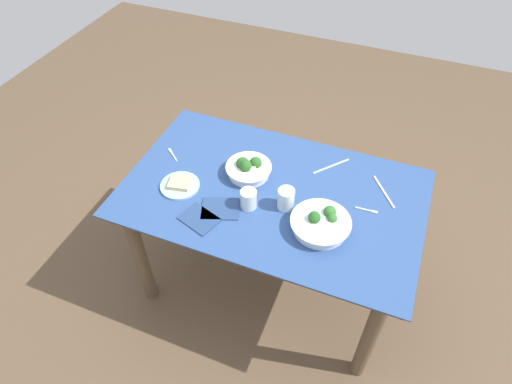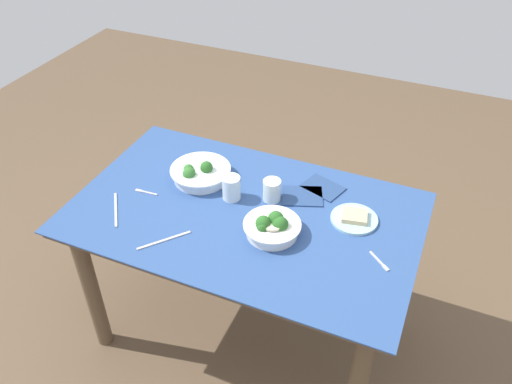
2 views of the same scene
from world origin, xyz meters
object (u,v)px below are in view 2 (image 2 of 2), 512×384
table_knife_left (164,240)px  water_glass_center (272,190)px  broccoli_bowl_near (272,227)px  fork_by_far_bowl (380,262)px  fork_by_near_bowl (145,192)px  water_glass_side (231,188)px  napkin_folded_upper (302,196)px  broccoli_bowl_far (200,173)px  bread_side_plate (354,218)px  table_knife_right (116,210)px  napkin_folded_lower (323,188)px

table_knife_left → water_glass_center: bearing=-175.5°
broccoli_bowl_near → fork_by_far_bowl: (0.41, 0.01, -0.03)m
broccoli_bowl_near → fork_by_near_bowl: broccoli_bowl_near is taller
water_glass_side → napkin_folded_upper: bearing=24.4°
broccoli_bowl_far → napkin_folded_upper: 0.45m
bread_side_plate → napkin_folded_upper: bread_side_plate is taller
fork_by_far_bowl → napkin_folded_upper: 0.46m
bread_side_plate → table_knife_left: (-0.63, -0.40, -0.01)m
table_knife_right → napkin_folded_upper: bearing=83.8°
fork_by_far_bowl → napkin_folded_lower: 0.47m
napkin_folded_lower → water_glass_side: bearing=-147.4°
water_glass_center → napkin_folded_lower: water_glass_center is taller
table_knife_left → water_glass_side: bearing=-160.3°
water_glass_side → bread_side_plate: bearing=6.9°
bread_side_plate → napkin_folded_upper: size_ratio=1.12×
bread_side_plate → napkin_folded_upper: (-0.24, 0.06, -0.01)m
water_glass_center → napkin_folded_upper: 0.14m
water_glass_center → table_knife_left: bearing=-125.5°
bread_side_plate → fork_by_near_bowl: 0.87m
bread_side_plate → broccoli_bowl_near: bearing=-143.3°
fork_by_near_bowl → bread_side_plate: bearing=-171.8°
bread_side_plate → water_glass_center: size_ratio=2.00×
napkin_folded_upper → fork_by_near_bowl: bearing=-159.2°
broccoli_bowl_far → broccoli_bowl_near: 0.46m
bread_side_plate → water_glass_center: bearing=-179.3°
broccoli_bowl_far → broccoli_bowl_near: size_ratio=1.18×
fork_by_far_bowl → table_knife_right: (-1.05, -0.13, -0.00)m
bread_side_plate → fork_by_near_bowl: bread_side_plate is taller
table_knife_left → napkin_folded_upper: 0.60m
fork_by_far_bowl → napkin_folded_upper: bearing=-173.0°
broccoli_bowl_far → fork_by_near_bowl: (-0.17, -0.18, -0.03)m
fork_by_far_bowl → napkin_folded_lower: bearing=173.7°
broccoli_bowl_far → table_knife_left: broccoli_bowl_far is taller
broccoli_bowl_far → water_glass_side: 0.19m
table_knife_left → napkin_folded_upper: napkin_folded_upper is taller
table_knife_right → water_glass_side: bearing=87.1°
fork_by_near_bowl → table_knife_right: bearing=68.4°
fork_by_near_bowl → table_knife_left: bearing=132.1°
fork_by_far_bowl → napkin_folded_lower: (-0.32, 0.34, 0.00)m
broccoli_bowl_near → fork_by_near_bowl: size_ratio=2.16×
bread_side_plate → fork_by_near_bowl: size_ratio=1.81×
broccoli_bowl_far → table_knife_right: (-0.22, -0.32, -0.03)m
water_glass_center → fork_by_near_bowl: bearing=-161.4°
napkin_folded_lower → bread_side_plate: bearing=-40.3°
table_knife_right → napkin_folded_lower: size_ratio=1.31×
broccoli_bowl_far → table_knife_left: 0.40m
table_knife_right → broccoli_bowl_far: bearing=110.1°
water_glass_side → fork_by_near_bowl: bearing=-162.1°
water_glass_center → fork_by_near_bowl: water_glass_center is taller
water_glass_center → fork_by_far_bowl: 0.53m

